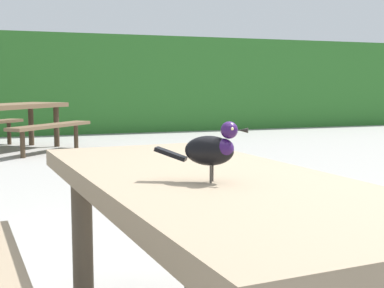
{
  "coord_description": "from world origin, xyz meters",
  "views": [
    {
      "loc": [
        -0.98,
        -1.67,
        1.03
      ],
      "look_at": [
        -0.39,
        -0.06,
        0.84
      ],
      "focal_mm": 49.51,
      "sensor_mm": 36.0,
      "label": 1
    }
  ],
  "objects": [
    {
      "name": "hedge_wall",
      "position": [
        0.0,
        10.49,
        1.05
      ],
      "size": [
        28.0,
        1.98,
        2.1
      ],
      "primitive_type": "cube",
      "color": "#2D6B28",
      "rests_on": "ground"
    },
    {
      "name": "picnic_table_foreground",
      "position": [
        -0.34,
        -0.07,
        0.56
      ],
      "size": [
        1.79,
        1.85,
        0.74
      ],
      "color": "#84725B",
      "rests_on": "ground"
    },
    {
      "name": "bird_grackle",
      "position": [
        -0.38,
        -0.21,
        0.84
      ],
      "size": [
        0.25,
        0.18,
        0.18
      ],
      "color": "black",
      "rests_on": "picnic_table_foreground"
    },
    {
      "name": "picnic_table_mid_left",
      "position": [
        -0.73,
        7.11,
        0.56
      ],
      "size": [
        2.4,
        2.4,
        0.74
      ],
      "color": "brown",
      "rests_on": "ground"
    }
  ]
}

